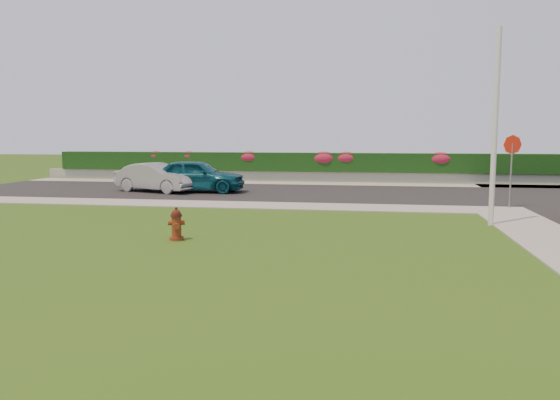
% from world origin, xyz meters
% --- Properties ---
extents(ground, '(120.00, 120.00, 0.00)m').
position_xyz_m(ground, '(0.00, 0.00, 0.00)').
color(ground, black).
rests_on(ground, ground).
extents(street_far, '(26.00, 8.00, 0.04)m').
position_xyz_m(street_far, '(-5.00, 14.00, 0.02)').
color(street_far, black).
rests_on(street_far, ground).
extents(sidewalk_far, '(24.00, 2.00, 0.04)m').
position_xyz_m(sidewalk_far, '(-6.00, 9.00, 0.02)').
color(sidewalk_far, gray).
rests_on(sidewalk_far, ground).
extents(curb_corner, '(2.00, 2.00, 0.04)m').
position_xyz_m(curb_corner, '(7.00, 9.00, 0.02)').
color(curb_corner, gray).
rests_on(curb_corner, ground).
extents(sidewalk_beyond, '(34.00, 2.00, 0.04)m').
position_xyz_m(sidewalk_beyond, '(-1.00, 19.00, 0.02)').
color(sidewalk_beyond, gray).
rests_on(sidewalk_beyond, ground).
extents(retaining_wall, '(34.00, 0.40, 0.60)m').
position_xyz_m(retaining_wall, '(-1.00, 20.50, 0.30)').
color(retaining_wall, gray).
rests_on(retaining_wall, ground).
extents(hedge, '(32.00, 0.90, 1.10)m').
position_xyz_m(hedge, '(-1.00, 20.60, 1.15)').
color(hedge, black).
rests_on(hedge, retaining_wall).
extents(fire_hydrant, '(0.45, 0.43, 0.87)m').
position_xyz_m(fire_hydrant, '(-2.70, 1.82, 0.41)').
color(fire_hydrant, '#53240D').
rests_on(fire_hydrant, ground).
extents(sedan_teal, '(4.66, 2.02, 1.57)m').
position_xyz_m(sedan_teal, '(-5.91, 13.31, 0.82)').
color(sedan_teal, '#0B4556').
rests_on(sedan_teal, street_far).
extents(sedan_silver, '(4.40, 2.69, 1.37)m').
position_xyz_m(sedan_silver, '(-7.83, 13.07, 0.72)').
color(sedan_silver, '#96979D').
rests_on(sedan_silver, street_far).
extents(utility_pole, '(0.16, 0.16, 5.92)m').
position_xyz_m(utility_pole, '(5.95, 5.67, 2.96)').
color(utility_pole, silver).
rests_on(utility_pole, ground).
extents(stop_sign, '(0.73, 0.23, 2.77)m').
position_xyz_m(stop_sign, '(7.48, 9.85, 2.08)').
color(stop_sign, slate).
rests_on(stop_sign, ground).
extents(flower_clump_a, '(1.14, 0.73, 0.57)m').
position_xyz_m(flower_clump_a, '(-10.89, 20.50, 1.47)').
color(flower_clump_a, '#B41E4D').
rests_on(flower_clump_a, hedge).
extents(flower_clump_b, '(1.15, 0.74, 0.57)m').
position_xyz_m(flower_clump_b, '(-8.75, 20.50, 1.47)').
color(flower_clump_b, '#B41E4D').
rests_on(flower_clump_b, hedge).
extents(flower_clump_c, '(1.39, 0.89, 0.70)m').
position_xyz_m(flower_clump_c, '(-4.95, 20.50, 1.42)').
color(flower_clump_c, '#B41E4D').
rests_on(flower_clump_c, hedge).
extents(flower_clump_d, '(1.55, 1.00, 0.78)m').
position_xyz_m(flower_clump_d, '(-0.43, 20.50, 1.39)').
color(flower_clump_d, '#B41E4D').
rests_on(flower_clump_d, hedge).
extents(flower_clump_e, '(1.43, 0.92, 0.71)m').
position_xyz_m(flower_clump_e, '(0.85, 20.50, 1.42)').
color(flower_clump_e, '#B41E4D').
rests_on(flower_clump_e, hedge).
extents(flower_clump_f, '(1.50, 0.97, 0.75)m').
position_xyz_m(flower_clump_f, '(6.19, 20.50, 1.40)').
color(flower_clump_f, '#B41E4D').
rests_on(flower_clump_f, hedge).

